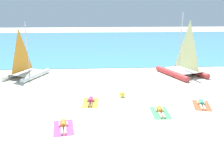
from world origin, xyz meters
name	(u,v)px	position (x,y,z in m)	size (l,w,h in m)	color
ground_plane	(109,74)	(0.00, 10.00, 0.00)	(120.00, 120.00, 0.00)	beige
ocean_water	(103,43)	(0.00, 32.42, 0.03)	(120.00, 40.00, 0.05)	#4C9EB7
sailboat_white	(26,69)	(-8.14, 9.54, 0.79)	(3.96, 4.73, 5.28)	white
sailboat_red	(183,66)	(7.30, 9.22, 0.91)	(4.42, 5.42, 6.09)	#CC3838
towel_leftmost	(64,128)	(-3.17, -1.08, 0.01)	(1.10, 1.90, 0.01)	#D84C99
sunbather_leftmost	(63,125)	(-3.18, -1.02, 0.13)	(0.63, 1.57, 0.30)	orange
towel_center_left	(91,103)	(-1.72, 2.50, 0.01)	(1.10, 1.90, 0.01)	yellow
sunbather_center_left	(91,101)	(-1.72, 2.57, 0.13)	(0.56, 1.56, 0.30)	#D83372
towel_center_right	(160,113)	(2.79, 0.51, 0.01)	(1.10, 1.90, 0.01)	#4CB266
sunbather_center_right	(160,111)	(2.79, 0.58, 0.13)	(0.56, 1.56, 0.30)	orange
towel_rightmost	(202,105)	(5.96, 1.52, 0.01)	(1.10, 1.90, 0.01)	#EA5933
sunbather_rightmost	(202,103)	(5.98, 1.59, 0.13)	(0.78, 1.55, 0.30)	#3FB28C
beach_ball	(122,94)	(0.64, 3.51, 0.20)	(0.41, 0.41, 0.41)	yellow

